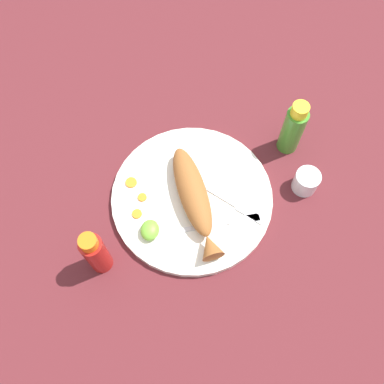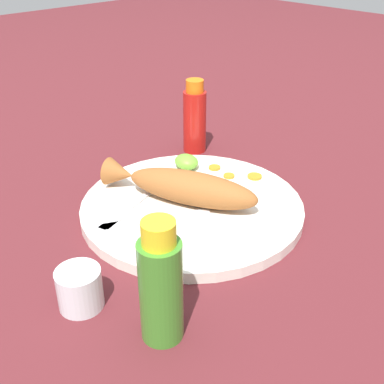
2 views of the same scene
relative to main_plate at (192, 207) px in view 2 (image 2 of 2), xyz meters
name	(u,v)px [view 2 (image 2 of 2)]	position (x,y,z in m)	size (l,w,h in m)	color
ground_plane	(192,212)	(0.00, 0.00, -0.01)	(4.00, 4.00, 0.00)	#561E23
main_plate	(192,207)	(0.00, 0.00, 0.00)	(0.37, 0.37, 0.02)	white
fried_fish	(182,186)	(-0.02, -0.01, 0.04)	(0.27, 0.16, 0.05)	#935628
fork_near	(144,221)	(-0.01, -0.09, 0.01)	(0.10, 0.17, 0.00)	silver
fork_far	(133,206)	(-0.06, -0.08, 0.01)	(0.07, 0.18, 0.00)	silver
carrot_slice_near	(255,176)	(0.02, 0.14, 0.01)	(0.03, 0.03, 0.00)	orange
carrot_slice_mid	(229,176)	(-0.02, 0.11, 0.01)	(0.02, 0.02, 0.00)	orange
carrot_slice_far	(215,168)	(-0.06, 0.12, 0.01)	(0.02, 0.02, 0.00)	orange
lime_wedge_main	(186,162)	(-0.10, 0.08, 0.02)	(0.05, 0.04, 0.03)	#6BB233
hot_sauce_bottle_red	(195,118)	(-0.17, 0.17, 0.06)	(0.05, 0.05, 0.15)	#B21914
hot_sauce_bottle_green	(161,286)	(0.17, -0.21, 0.06)	(0.05, 0.05, 0.16)	#3D8428
salt_cup	(80,291)	(0.06, -0.25, 0.01)	(0.06, 0.06, 0.05)	silver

